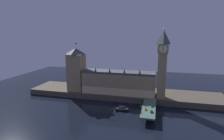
% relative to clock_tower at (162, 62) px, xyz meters
% --- Properties ---
extents(ground_plane, '(400.00, 400.00, 0.00)m').
position_rel_clock_tower_xyz_m(ground_plane, '(-42.68, -25.78, -43.78)').
color(ground_plane, black).
extents(embankment, '(220.00, 42.00, 6.22)m').
position_rel_clock_tower_xyz_m(embankment, '(-42.68, 13.22, -40.67)').
color(embankment, '#4C4438').
rests_on(embankment, ground_plane).
extents(parliament_hall, '(80.37, 20.01, 30.05)m').
position_rel_clock_tower_xyz_m(parliament_hall, '(-46.15, 4.56, -25.10)').
color(parliament_hall, '#9E845B').
rests_on(parliament_hall, embankment).
extents(clock_tower, '(10.59, 10.70, 71.08)m').
position_rel_clock_tower_xyz_m(clock_tower, '(0.00, 0.00, 0.00)').
color(clock_tower, '#9E845B').
rests_on(clock_tower, embankment).
extents(victoria_tower, '(17.91, 17.91, 55.67)m').
position_rel_clock_tower_xyz_m(victoria_tower, '(-96.79, 4.50, -12.60)').
color(victoria_tower, '#9E845B').
rests_on(victoria_tower, embankment).
extents(bridge, '(12.01, 46.00, 6.37)m').
position_rel_clock_tower_xyz_m(bridge, '(-10.18, -30.78, -39.05)').
color(bridge, '#476656').
rests_on(bridge, ground_plane).
extents(car_northbound_trail, '(1.84, 4.10, 1.36)m').
position_rel_clock_tower_xyz_m(car_northbound_trail, '(-12.82, -37.26, -36.77)').
color(car_northbound_trail, yellow).
rests_on(car_northbound_trail, bridge).
extents(car_southbound_lead, '(2.02, 4.41, 1.41)m').
position_rel_clock_tower_xyz_m(car_southbound_lead, '(-7.54, -41.16, -36.75)').
color(car_southbound_lead, navy).
rests_on(car_southbound_lead, bridge).
extents(car_southbound_trail, '(1.92, 4.78, 1.46)m').
position_rel_clock_tower_xyz_m(car_southbound_trail, '(-7.54, -27.60, -36.73)').
color(car_southbound_trail, '#235633').
rests_on(car_southbound_trail, bridge).
extents(pedestrian_near_rail, '(0.38, 0.38, 1.74)m').
position_rel_clock_tower_xyz_m(pedestrian_near_rail, '(-15.46, -44.50, -36.49)').
color(pedestrian_near_rail, black).
rests_on(pedestrian_near_rail, bridge).
extents(pedestrian_far_rail, '(0.38, 0.38, 1.68)m').
position_rel_clock_tower_xyz_m(pedestrian_far_rail, '(-15.46, -20.54, -36.52)').
color(pedestrian_far_rail, black).
rests_on(pedestrian_far_rail, bridge).
extents(street_lamp_near, '(1.34, 0.60, 6.65)m').
position_rel_clock_tower_xyz_m(street_lamp_near, '(-15.86, -45.50, -33.25)').
color(street_lamp_near, '#2D3333').
rests_on(street_lamp_near, bridge).
extents(street_lamp_mid, '(1.34, 0.60, 7.19)m').
position_rel_clock_tower_xyz_m(street_lamp_mid, '(-4.49, -30.78, -32.92)').
color(street_lamp_mid, '#2D3333').
rests_on(street_lamp_mid, bridge).
extents(boat_upstream, '(13.81, 6.22, 4.21)m').
position_rel_clock_tower_xyz_m(boat_upstream, '(-35.33, -28.44, -42.24)').
color(boat_upstream, '#28282D').
rests_on(boat_upstream, ground_plane).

